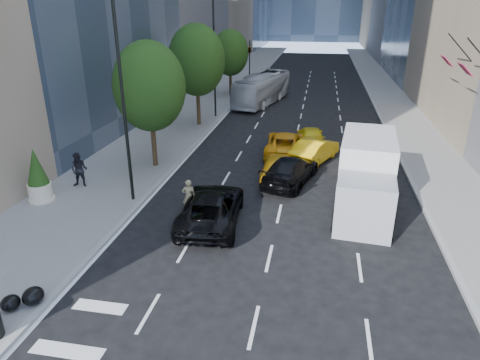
% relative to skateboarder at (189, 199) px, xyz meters
% --- Properties ---
extents(ground, '(160.00, 160.00, 0.00)m').
position_rel_skateboarder_xyz_m(ground, '(3.20, -3.00, -0.87)').
color(ground, black).
rests_on(ground, ground).
extents(sidewalk_left, '(6.00, 120.00, 0.15)m').
position_rel_skateboarder_xyz_m(sidewalk_left, '(-5.80, 27.00, -0.79)').
color(sidewalk_left, slate).
rests_on(sidewalk_left, ground).
extents(sidewalk_right, '(4.00, 120.00, 0.15)m').
position_rel_skateboarder_xyz_m(sidewalk_right, '(13.20, 27.00, -0.79)').
color(sidewalk_right, slate).
rests_on(sidewalk_right, ground).
extents(lamp_near, '(2.13, 0.22, 10.00)m').
position_rel_skateboarder_xyz_m(lamp_near, '(-3.12, 1.00, 4.94)').
color(lamp_near, black).
rests_on(lamp_near, sidewalk_left).
extents(lamp_far, '(2.13, 0.22, 10.00)m').
position_rel_skateboarder_xyz_m(lamp_far, '(-3.12, 19.00, 4.94)').
color(lamp_far, black).
rests_on(lamp_far, sidewalk_left).
extents(tree_near, '(4.20, 4.20, 7.46)m').
position_rel_skateboarder_xyz_m(tree_near, '(-4.00, 6.00, 4.10)').
color(tree_near, '#312313').
rests_on(tree_near, sidewalk_left).
extents(tree_mid, '(4.50, 4.50, 7.99)m').
position_rel_skateboarder_xyz_m(tree_mid, '(-4.00, 16.00, 4.45)').
color(tree_mid, '#312313').
rests_on(tree_mid, sidewalk_left).
extents(tree_far, '(3.90, 3.90, 6.92)m').
position_rel_skateboarder_xyz_m(tree_far, '(-4.00, 29.00, 3.76)').
color(tree_far, '#312313').
rests_on(tree_far, sidewalk_left).
extents(traffic_signal, '(2.48, 0.53, 5.20)m').
position_rel_skateboarder_xyz_m(traffic_signal, '(-3.20, 37.00, 3.37)').
color(traffic_signal, black).
rests_on(traffic_signal, sidewalk_left).
extents(facade_flags, '(1.85, 13.30, 2.05)m').
position_rel_skateboarder_xyz_m(facade_flags, '(13.84, 7.00, 5.32)').
color(facade_flags, black).
rests_on(facade_flags, ground).
extents(skateboarder, '(0.71, 0.54, 1.74)m').
position_rel_skateboarder_xyz_m(skateboarder, '(0.00, 0.00, 0.00)').
color(skateboarder, '#867753').
rests_on(skateboarder, ground).
extents(black_sedan_lincoln, '(3.03, 5.80, 1.56)m').
position_rel_skateboarder_xyz_m(black_sedan_lincoln, '(1.20, -0.46, -0.09)').
color(black_sedan_lincoln, black).
rests_on(black_sedan_lincoln, ground).
extents(black_sedan_mercedes, '(3.35, 5.60, 1.52)m').
position_rel_skateboarder_xyz_m(black_sedan_mercedes, '(4.40, 5.00, -0.11)').
color(black_sedan_mercedes, black).
rests_on(black_sedan_mercedes, ground).
extents(taxi_a, '(2.01, 4.76, 1.60)m').
position_rel_skateboarder_xyz_m(taxi_a, '(3.70, 5.39, -0.07)').
color(taxi_a, orange).
rests_on(taxi_a, ground).
extents(taxi_b, '(3.23, 4.85, 1.51)m').
position_rel_skateboarder_xyz_m(taxi_b, '(5.67, 8.89, -0.11)').
color(taxi_b, yellow).
rests_on(taxi_b, ground).
extents(taxi_c, '(2.70, 5.54, 1.52)m').
position_rel_skateboarder_xyz_m(taxi_c, '(3.70, 10.00, -0.11)').
color(taxi_c, orange).
rests_on(taxi_c, ground).
extents(taxi_d, '(2.26, 4.54, 1.27)m').
position_rel_skateboarder_xyz_m(taxi_d, '(5.32, 12.50, -0.23)').
color(taxi_d, yellow).
rests_on(taxi_d, ground).
extents(city_bus, '(4.77, 11.00, 2.98)m').
position_rel_skateboarder_xyz_m(city_bus, '(0.00, 25.74, 0.62)').
color(city_bus, silver).
rests_on(city_bus, ground).
extents(box_truck, '(3.23, 7.30, 3.39)m').
position_rel_skateboarder_xyz_m(box_truck, '(8.23, 2.59, 0.85)').
color(box_truck, silver).
rests_on(box_truck, ground).
extents(pedestrian_a, '(1.00, 0.83, 1.90)m').
position_rel_skateboarder_xyz_m(pedestrian_a, '(-6.77, 2.06, 0.23)').
color(pedestrian_a, black).
rests_on(pedestrian_a, sidewalk_left).
extents(pedestrian_b, '(1.16, 0.98, 1.86)m').
position_rel_skateboarder_xyz_m(pedestrian_b, '(-8.00, 15.00, 0.21)').
color(pedestrian_b, black).
rests_on(pedestrian_b, sidewalk_left).
extents(planter_shrub, '(1.15, 1.15, 2.76)m').
position_rel_skateboarder_xyz_m(planter_shrub, '(-7.80, 0.00, 0.59)').
color(planter_shrub, beige).
rests_on(planter_shrub, sidewalk_left).
extents(garbage_bags, '(1.17, 1.13, 0.58)m').
position_rel_skateboarder_xyz_m(garbage_bags, '(-3.35, -7.56, -0.44)').
color(garbage_bags, black).
rests_on(garbage_bags, sidewalk_left).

